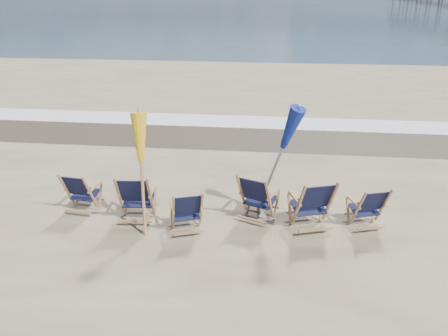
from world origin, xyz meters
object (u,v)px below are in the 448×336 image
object	(u,v)px
beach_chair_1	(151,199)
beach_chair_3	(269,201)
beach_chair_4	(330,204)
beach_chair_5	(383,207)
umbrella_blue	(277,125)
umbrella_yellow	(139,145)
beach_chair_2	(201,211)
beach_chair_0	(90,194)

from	to	relation	value
beach_chair_1	beach_chair_3	world-z (taller)	beach_chair_1
beach_chair_4	beach_chair_5	xyz separation A→B (m)	(1.00, 0.16, -0.09)
beach_chair_1	umbrella_blue	size ratio (longest dim) A/B	0.44
beach_chair_1	umbrella_yellow	world-z (taller)	umbrella_yellow
beach_chair_2	beach_chair_5	bearing A→B (deg)	169.36
beach_chair_2	beach_chair_5	world-z (taller)	beach_chair_2
beach_chair_0	beach_chair_5	xyz separation A→B (m)	(5.64, 0.09, -0.01)
beach_chair_0	beach_chair_1	size ratio (longest dim) A/B	0.87
beach_chair_0	umbrella_yellow	distance (m)	1.79
beach_chair_5	umbrella_yellow	bearing A→B (deg)	-11.02
beach_chair_3	umbrella_blue	xyz separation A→B (m)	(0.09, 0.42, 1.36)
umbrella_blue	beach_chair_4	bearing A→B (deg)	-24.06
beach_chair_2	umbrella_yellow	world-z (taller)	umbrella_yellow
beach_chair_0	beach_chair_5	distance (m)	5.64
beach_chair_0	umbrella_blue	bearing A→B (deg)	-167.06
beach_chair_4	umbrella_yellow	size ratio (longest dim) A/B	0.49
beach_chair_1	beach_chair_5	world-z (taller)	beach_chair_1
beach_chair_1	umbrella_yellow	xyz separation A→B (m)	(-0.06, -0.23, 1.17)
umbrella_blue	beach_chair_2	bearing A→B (deg)	-148.03
beach_chair_4	beach_chair_5	bearing A→B (deg)	170.94
beach_chair_5	umbrella_blue	xyz separation A→B (m)	(-2.04, 0.30, 1.42)
beach_chair_5	umbrella_blue	size ratio (longest dim) A/B	0.38
beach_chair_0	beach_chair_3	bearing A→B (deg)	-173.74
beach_chair_4	umbrella_yellow	xyz separation A→B (m)	(-3.42, -0.36, 1.15)
beach_chair_4	umbrella_blue	distance (m)	1.75
beach_chair_2	beach_chair_3	distance (m)	1.29
beach_chair_1	beach_chair_3	distance (m)	2.24
beach_chair_3	beach_chair_4	bearing A→B (deg)	-159.89
beach_chair_2	umbrella_blue	world-z (taller)	umbrella_blue
beach_chair_0	beach_chair_4	bearing A→B (deg)	-174.15
umbrella_yellow	umbrella_blue	world-z (taller)	umbrella_blue
beach_chair_3	beach_chair_5	size ratio (longest dim) A/B	1.13
beach_chair_2	umbrella_blue	distance (m)	2.10
beach_chair_3	beach_chair_5	world-z (taller)	beach_chair_3
beach_chair_3	umbrella_yellow	xyz separation A→B (m)	(-2.29, -0.40, 1.19)
beach_chair_5	umbrella_blue	bearing A→B (deg)	-26.13
beach_chair_4	umbrella_yellow	world-z (taller)	umbrella_yellow
beach_chair_2	beach_chair_4	xyz separation A→B (m)	(2.35, 0.36, 0.09)
beach_chair_0	umbrella_blue	size ratio (longest dim) A/B	0.38
beach_chair_3	umbrella_yellow	world-z (taller)	umbrella_yellow
beach_chair_3	umbrella_blue	size ratio (longest dim) A/B	0.43
beach_chair_2	umbrella_blue	bearing A→B (deg)	-167.49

